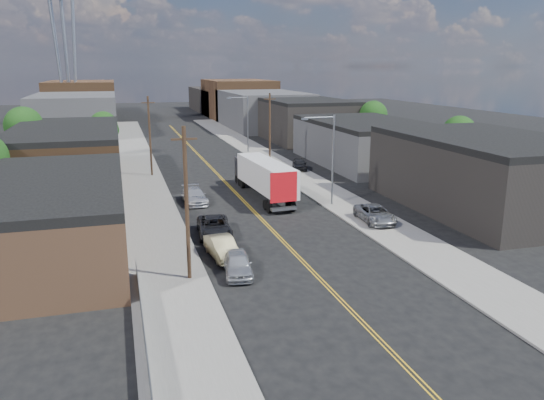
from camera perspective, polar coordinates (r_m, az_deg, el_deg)
ground at (r=84.38m, az=-7.89°, el=4.83°), size 260.00×260.00×0.00m
centerline at (r=69.81m, az=-6.04°, el=2.94°), size 0.32×120.00×0.01m
sidewalk_left at (r=68.78m, az=-13.85°, el=2.50°), size 5.00×140.00×0.15m
sidewalk_right at (r=72.05m, az=1.42°, el=3.42°), size 5.00×140.00×0.15m
warehouse_tan at (r=42.22m, az=-23.78°, el=-1.74°), size 12.00×22.00×5.60m
warehouse_brown at (r=67.45m, az=-21.21°, el=4.51°), size 12.00×26.00×6.60m
industrial_right_a at (r=55.31m, az=22.11°, el=2.76°), size 14.00×22.00×7.10m
industrial_right_b at (r=77.15m, az=10.14°, el=6.16°), size 14.00×24.00×6.10m
industrial_right_c at (r=100.85m, az=3.56°, el=8.62°), size 14.00×22.00×7.60m
skyline_left_a at (r=118.06m, az=-20.34°, el=8.68°), size 16.00×30.00×8.00m
skyline_right_a at (r=122.09m, az=-1.04°, el=9.70°), size 16.00×30.00×8.00m
skyline_left_b at (r=142.89m, az=-19.77°, el=9.94°), size 16.00×26.00×10.00m
skyline_right_b at (r=146.23m, az=-3.68°, el=10.80°), size 16.00×26.00×10.00m
skyline_left_c at (r=162.91m, az=-19.36°, el=9.86°), size 16.00×40.00×7.00m
skyline_right_c at (r=165.86m, az=-5.22°, el=10.65°), size 16.00×40.00×7.00m
streetlight_near at (r=51.99m, az=6.19°, el=5.04°), size 3.39×0.25×9.00m
streetlight_far at (r=85.13m, az=-2.90°, el=8.64°), size 3.39×0.25×9.00m
utility_pole_left_near at (r=33.70m, az=-9.16°, el=-0.37°), size 1.60×0.26×10.00m
utility_pole_left_far at (r=68.04m, az=-13.00°, el=6.75°), size 1.60×0.26×10.00m
utility_pole_right at (r=73.76m, az=-0.24°, el=7.66°), size 1.60×0.26×10.00m
chainlink_fence at (r=28.92m, az=-13.75°, el=-12.62°), size 0.05×16.00×1.22m
tree_left_mid at (r=78.72m, az=-25.08°, el=7.00°), size 5.10×5.04×8.37m
tree_left_far at (r=84.90m, az=-17.62°, el=7.47°), size 4.35×4.20×6.97m
tree_right_near at (r=72.55m, az=19.49°, el=6.53°), size 4.60×4.48×7.44m
tree_right_far at (r=92.94m, az=10.86°, el=8.78°), size 4.85×4.76×7.91m
semi_truck at (r=56.35m, az=-1.07°, el=2.70°), size 3.36×15.55×4.04m
car_left_a at (r=35.54m, az=-3.73°, el=-6.86°), size 2.38×4.65×1.52m
car_left_b at (r=38.68m, az=-5.38°, el=-5.11°), size 2.08×4.80×1.54m
car_left_c at (r=43.59m, az=-6.24°, el=-2.88°), size 3.08×5.82×1.56m
car_left_d at (r=54.29m, az=-8.35°, el=0.45°), size 2.30×5.31×1.52m
car_right_lot_a at (r=47.61m, az=11.03°, el=-1.47°), size 2.79×5.42×1.46m
car_right_lot_c at (r=70.85m, az=2.99°, el=3.90°), size 2.81×4.71×1.50m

